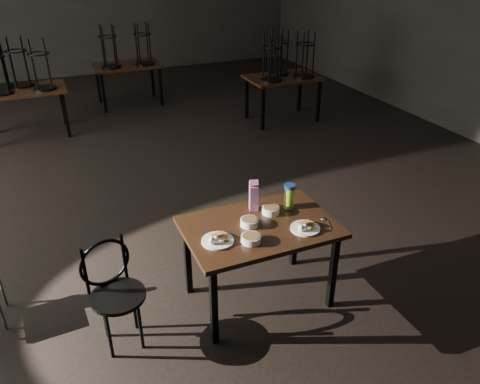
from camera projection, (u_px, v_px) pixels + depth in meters
name	position (u px, v px, depth m)	size (l,w,h in m)	color
main_table	(260.00, 233.00, 3.75)	(1.20, 0.80, 0.75)	black
plate_left	(217.00, 239.00, 3.50)	(0.24, 0.24, 0.08)	white
plate_right	(305.00, 227.00, 3.65)	(0.23, 0.23, 0.08)	white
bowl_near	(249.00, 222.00, 3.70)	(0.14, 0.14, 0.06)	white
bowl_far	(271.00, 210.00, 3.86)	(0.15, 0.15, 0.06)	white
bowl_big	(251.00, 239.00, 3.49)	(0.15, 0.15, 0.05)	white
juice_carton	(254.00, 196.00, 3.87)	(0.09, 0.09, 0.28)	#911A7C
water_bottle	(289.00, 196.00, 3.91)	(0.13, 0.13, 0.21)	#ACF247
spoon	(324.00, 219.00, 3.78)	(0.06, 0.19, 0.01)	silver
bentwood_chair	(113.00, 286.00, 3.43)	(0.44, 0.43, 0.85)	black
bg_table_left	(21.00, 86.00, 7.09)	(1.20, 0.80, 1.48)	black
bg_table_right	(284.00, 75.00, 7.74)	(1.20, 0.80, 1.48)	black
bg_table_far	(127.00, 65.00, 8.51)	(1.20, 0.80, 1.48)	black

